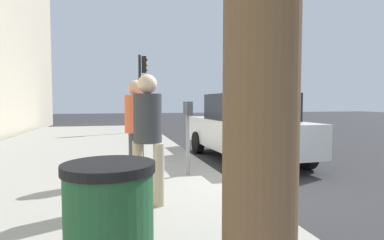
% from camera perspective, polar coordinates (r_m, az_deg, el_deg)
% --- Properties ---
extents(ground_plane, '(80.00, 80.00, 0.00)m').
position_cam_1_polar(ground_plane, '(5.57, 7.68, -12.82)').
color(ground_plane, '#2B2B2D').
rests_on(ground_plane, ground).
extents(sidewalk_slab, '(28.00, 6.00, 0.15)m').
position_cam_1_polar(sidewalk_slab, '(5.28, -25.14, -13.19)').
color(sidewalk_slab, gray).
rests_on(sidewalk_slab, ground_plane).
extents(parking_meter, '(0.36, 0.12, 1.41)m').
position_cam_1_polar(parking_meter, '(5.87, -0.78, -0.40)').
color(parking_meter, gray).
rests_on(parking_meter, sidewalk_slab).
extents(pedestrian_at_meter, '(0.53, 0.39, 1.79)m').
position_cam_1_polar(pedestrian_at_meter, '(5.60, -10.43, -0.15)').
color(pedestrian_at_meter, '#47474C').
rests_on(pedestrian_at_meter, sidewalk_slab).
extents(pedestrian_bystander, '(0.44, 0.41, 1.77)m').
position_cam_1_polar(pedestrian_bystander, '(4.24, -8.25, -1.41)').
color(pedestrian_bystander, tan).
rests_on(pedestrian_bystander, sidewalk_slab).
extents(parked_sedan_near, '(4.45, 2.07, 1.77)m').
position_cam_1_polar(parked_sedan_near, '(8.23, 9.95, -1.29)').
color(parked_sedan_near, silver).
rests_on(parked_sedan_near, ground_plane).
extents(traffic_signal, '(0.24, 0.44, 3.60)m').
position_cam_1_polar(traffic_signal, '(14.53, -9.30, 7.30)').
color(traffic_signal, black).
rests_on(traffic_signal, sidewalk_slab).
extents(trash_bin, '(0.59, 0.59, 1.01)m').
position_cam_1_polar(trash_bin, '(2.18, -15.02, -20.79)').
color(trash_bin, '#1E4C2D').
rests_on(trash_bin, sidewalk_slab).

